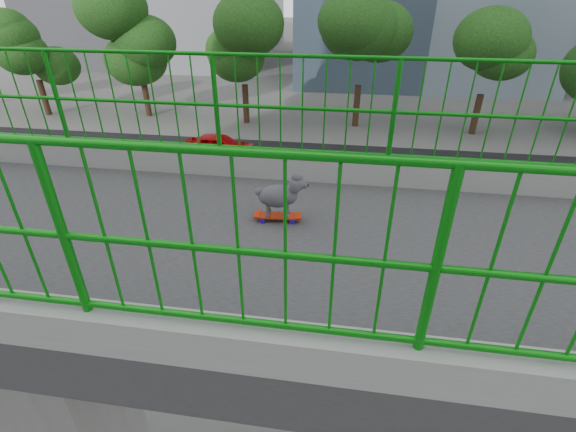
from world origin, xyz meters
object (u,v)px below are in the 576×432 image
at_px(poodle, 280,194).
at_px(car_3, 197,167).
at_px(car_0, 87,282).
at_px(car_5, 9,273).
at_px(skateboard, 278,216).
at_px(car_2, 186,194).
at_px(car_4, 220,146).

distance_m(poodle, car_3, 18.06).
bearing_deg(car_0, car_5, -90.00).
xyz_separation_m(skateboard, car_0, (-5.65, -7.27, -6.29)).
bearing_deg(poodle, car_2, -156.44).
bearing_deg(poodle, car_5, -123.76).
bearing_deg(car_2, poodle, -151.93).
bearing_deg(car_5, poodle, 60.76).
xyz_separation_m(poodle, car_4, (-18.45, -6.79, -6.59)).
height_order(car_0, car_2, car_0).
relative_size(skateboard, car_0, 0.11).
distance_m(skateboard, car_5, 13.12).
bearing_deg(car_5, skateboard, 60.68).
bearing_deg(poodle, car_3, -159.58).
bearing_deg(car_3, car_4, -5.31).
xyz_separation_m(car_0, car_2, (-6.40, 0.87, -0.02)).
relative_size(car_3, car_5, 1.01).
bearing_deg(car_4, poodle, -159.79).
bearing_deg(skateboard, car_2, -156.55).
relative_size(car_4, car_5, 0.86).
bearing_deg(car_2, car_4, 3.29).
distance_m(car_2, car_5, 7.37).
bearing_deg(poodle, car_0, -132.25).
distance_m(car_4, car_5, 13.22).
xyz_separation_m(car_2, car_3, (-3.20, -0.67, -0.04)).
relative_size(car_0, car_3, 0.93).
height_order(poodle, car_5, poodle).
relative_size(car_0, car_4, 1.08).
bearing_deg(car_2, car_0, 172.24).
relative_size(car_2, car_5, 1.11).
relative_size(poodle, car_0, 0.12).
relative_size(skateboard, car_2, 0.09).
distance_m(skateboard, car_4, 20.65).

